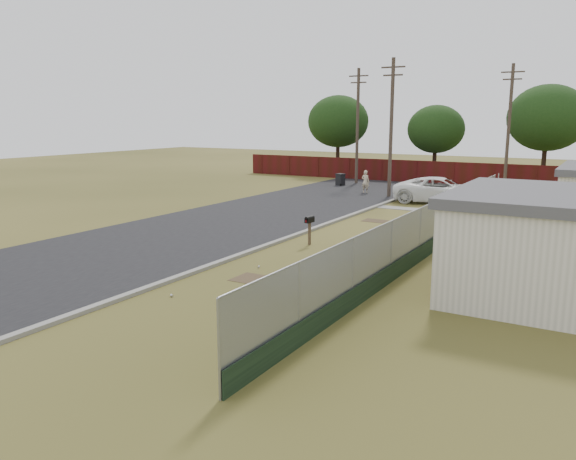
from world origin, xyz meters
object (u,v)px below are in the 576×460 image
Objects in this scene: pedestrian at (365,182)px; trash_bin at (340,179)px; mailbox at (310,222)px; pickup_truck at (441,190)px; fire_hydrant at (269,320)px.

trash_bin is at bearing -38.48° from pedestrian.
pickup_truck is at bearing 83.96° from mailbox.
pedestrian is 4.69m from trash_bin.
trash_bin is at bearing 51.57° from pickup_truck.
trash_bin is at bearing 112.03° from fire_hydrant.
mailbox is at bearing -68.32° from trash_bin.
mailbox is 1.31× the size of trash_bin.
fire_hydrant is 10.12m from mailbox.
mailbox is at bearing 109.39° from pedestrian.
mailbox is 17.04m from pedestrian.
fire_hydrant is 27.09m from pedestrian.
pedestrian is 1.73× the size of trash_bin.
mailbox is (-3.91, 9.32, 0.55)m from fire_hydrant.
pedestrian is at bearing 107.84° from fire_hydrant.
pedestrian is (-5.91, 2.11, 0.00)m from pickup_truck.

